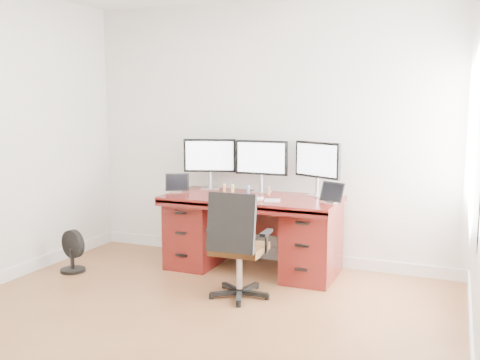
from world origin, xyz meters
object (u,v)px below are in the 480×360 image
at_px(floor_fan, 72,252).
at_px(keyboard, 248,198).
at_px(desk, 253,231).
at_px(office_chair, 238,263).
at_px(monitor_center, 261,159).

xyz_separation_m(floor_fan, keyboard, (1.65, 0.54, 0.56)).
xyz_separation_m(desk, office_chair, (0.17, -0.78, -0.10)).
height_order(floor_fan, keyboard, keyboard).
bearing_deg(floor_fan, office_chair, 11.31).
distance_m(desk, office_chair, 0.81).
bearing_deg(floor_fan, keyboard, 31.24).
distance_m(desk, keyboard, 0.40).
xyz_separation_m(office_chair, keyboard, (-0.14, 0.60, 0.45)).
relative_size(desk, monitor_center, 3.09).
distance_m(desk, floor_fan, 1.79).
relative_size(desk, office_chair, 1.83).
height_order(office_chair, floor_fan, office_chair).
xyz_separation_m(desk, floor_fan, (-1.62, -0.73, -0.20)).
xyz_separation_m(desk, monitor_center, (-0.00, 0.24, 0.68)).
bearing_deg(monitor_center, floor_fan, -149.13).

